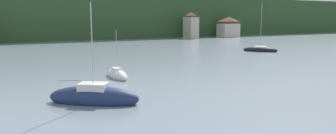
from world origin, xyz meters
The scene contains 6 objects.
wooded_hillside centered at (18.35, 162.40, 6.01)m, with size 352.00×76.75×39.29m.
shore_building_central centered at (47.78, 112.19, 4.23)m, with size 3.34×5.51×8.71m.
shore_building_eastcentral centered at (63.71, 112.01, 3.53)m, with size 7.32×5.14×7.25m.
sailboat_far_1 centered at (35.83, 67.06, 0.36)m, with size 5.81×6.84×10.48m.
sailboat_mid_8 centered at (-5.50, 42.54, 0.50)m, with size 7.07×5.95×8.41m.
sailboat_far_10 centered at (-0.02, 52.43, 0.35)m, with size 1.62×5.23×5.78m.
Camera 1 is at (-12.39, 17.57, 6.63)m, focal length 35.13 mm.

